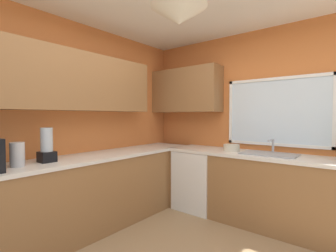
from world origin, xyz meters
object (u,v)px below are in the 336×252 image
bowl (231,148)px  sink_assembly (269,154)px  dishwasher (199,180)px  kettle (17,155)px  blender_appliance (47,147)px

bowl → sink_assembly: bearing=0.7°
dishwasher → kettle: size_ratio=3.70×
blender_appliance → sink_assembly: bearing=50.0°
sink_assembly → blender_appliance: 2.59m
sink_assembly → kettle: bearing=-125.9°
dishwasher → sink_assembly: bearing=2.1°
kettle → bowl: size_ratio=1.06×
kettle → sink_assembly: (1.64, 2.27, -0.11)m
dishwasher → blender_appliance: blender_appliance is taller
sink_assembly → blender_appliance: size_ratio=1.80×
sink_assembly → bowl: size_ratio=2.97×
kettle → sink_assembly: bearing=54.1°
kettle → blender_appliance: 0.29m
dishwasher → blender_appliance: size_ratio=2.39×
kettle → blender_appliance: blender_appliance is taller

